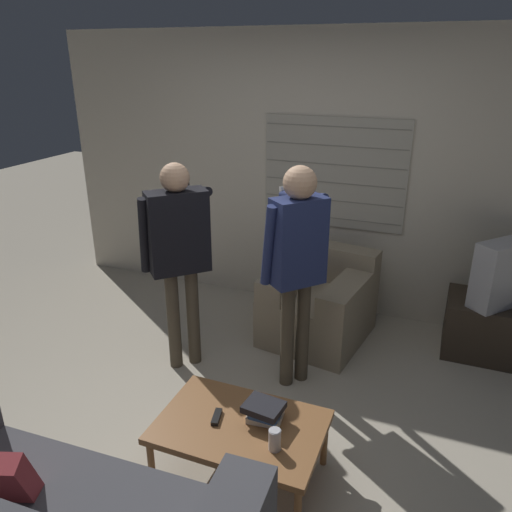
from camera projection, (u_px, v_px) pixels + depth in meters
The scene contains 11 objects.
ground_plane at pixel (224, 429), 3.32m from camera, with size 16.00×16.00×0.00m, color #B2A893.
wall_back at pixel (314, 176), 4.59m from camera, with size 5.20×0.08×2.55m.
armchair_beige at pixel (320, 303), 4.33m from camera, with size 0.91×0.98×0.75m.
coffee_table at pixel (240, 429), 2.82m from camera, with size 0.94×0.63×0.38m.
tv_stand at pixel (497, 329), 4.07m from camera, with size 0.81×0.51×0.47m.
tv at pixel (508, 272), 3.89m from camera, with size 0.56×0.60×0.53m.
person_left_standing at pixel (178, 243), 3.66m from camera, with size 0.51×0.83×1.63m.
person_right_standing at pixel (297, 252), 3.44m from camera, with size 0.52×0.77×1.65m.
book_stack at pixel (265, 411), 2.82m from camera, with size 0.23×0.21×0.11m.
soda_can at pixel (275, 440), 2.61m from camera, with size 0.07×0.07×0.13m.
spare_remote at pixel (217, 417), 2.85m from camera, with size 0.07×0.14×0.02m.
Camera 1 is at (1.17, -2.38, 2.31)m, focal length 35.00 mm.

